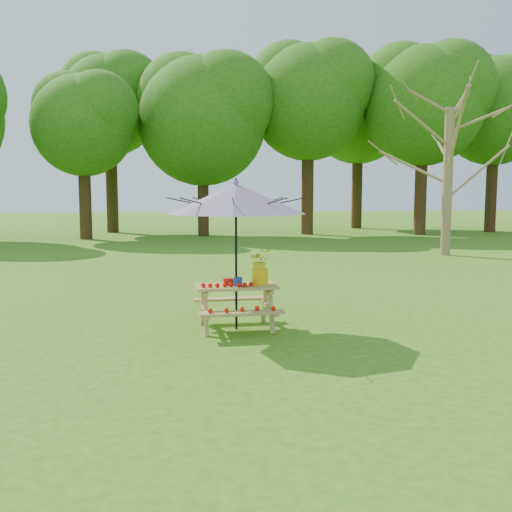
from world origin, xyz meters
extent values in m
cylinder|color=#89654B|center=(4.69, 12.80, 2.41)|extent=(0.36, 0.36, 4.82)
cube|color=#AB8D4D|center=(-3.64, 3.65, 0.65)|extent=(1.20, 0.62, 0.04)
cube|color=#AB8D4D|center=(-3.64, 3.10, 0.36)|extent=(1.20, 0.22, 0.04)
cube|color=#AB8D4D|center=(-3.64, 4.20, 0.36)|extent=(1.20, 0.22, 0.04)
cylinder|color=black|center=(-3.64, 3.65, 1.12)|extent=(0.04, 0.04, 2.25)
cone|color=teal|center=(-3.64, 3.65, 1.95)|extent=(2.41, 2.41, 0.44)
sphere|color=teal|center=(-3.64, 3.65, 2.19)|extent=(0.08, 0.08, 0.08)
cube|color=red|center=(-3.76, 3.68, 0.72)|extent=(0.14, 0.12, 0.10)
cylinder|color=#153DAA|center=(-3.63, 3.55, 0.74)|extent=(0.13, 0.13, 0.13)
cube|color=beige|center=(-3.71, 3.85, 0.71)|extent=(0.13, 0.13, 0.07)
cylinder|color=yellow|center=(-3.28, 3.65, 0.79)|extent=(0.24, 0.24, 0.24)
imported|color=yellow|center=(-3.28, 3.65, 1.03)|extent=(0.33, 0.29, 0.36)
camera|label=1|loc=(-4.82, -4.68, 2.02)|focal=40.00mm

